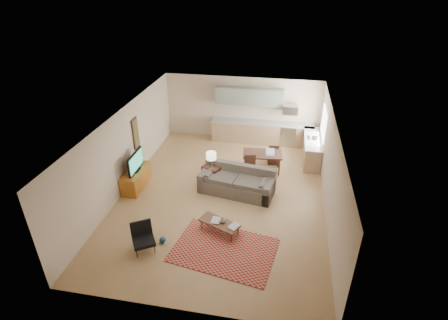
% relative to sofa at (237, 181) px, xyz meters
% --- Properties ---
extents(room, '(9.00, 9.00, 9.00)m').
position_rel_sofa_xyz_m(room, '(-0.43, -0.24, 0.91)').
color(room, '#A57D51').
rests_on(room, ground).
extents(kitchen_counter_back, '(4.26, 0.64, 0.92)m').
position_rel_sofa_xyz_m(kitchen_counter_back, '(0.47, 3.94, 0.02)').
color(kitchen_counter_back, tan).
rests_on(kitchen_counter_back, ground).
extents(kitchen_counter_right, '(0.64, 2.26, 0.92)m').
position_rel_sofa_xyz_m(kitchen_counter_right, '(2.50, 2.76, 0.02)').
color(kitchen_counter_right, tan).
rests_on(kitchen_counter_right, ground).
extents(kitchen_range, '(0.62, 0.62, 0.90)m').
position_rel_sofa_xyz_m(kitchen_range, '(1.57, 3.94, 0.01)').
color(kitchen_range, '#A5A8AD').
rests_on(kitchen_range, ground).
extents(kitchen_microwave, '(0.62, 0.40, 0.35)m').
position_rel_sofa_xyz_m(kitchen_microwave, '(1.57, 3.96, 1.11)').
color(kitchen_microwave, '#A5A8AD').
rests_on(kitchen_microwave, room).
extents(upper_cabinets, '(2.80, 0.34, 0.70)m').
position_rel_sofa_xyz_m(upper_cabinets, '(-0.13, 4.09, 1.51)').
color(upper_cabinets, gray).
rests_on(upper_cabinets, room).
extents(window_right, '(0.02, 1.40, 1.05)m').
position_rel_sofa_xyz_m(window_right, '(2.80, 2.76, 1.11)').
color(window_right, white).
rests_on(window_right, room).
extents(wall_art_left, '(0.06, 0.42, 1.10)m').
position_rel_sofa_xyz_m(wall_art_left, '(-3.64, 0.66, 1.11)').
color(wall_art_left, olive).
rests_on(wall_art_left, room).
extents(triptych, '(1.70, 0.04, 0.50)m').
position_rel_sofa_xyz_m(triptych, '(-0.53, 4.23, 1.31)').
color(triptych, beige).
rests_on(triptych, room).
extents(rug, '(2.91, 2.25, 0.02)m').
position_rel_sofa_xyz_m(rug, '(0.09, -2.75, -0.43)').
color(rug, maroon).
rests_on(rug, floor).
extents(sofa, '(2.68, 1.51, 0.88)m').
position_rel_sofa_xyz_m(sofa, '(0.00, 0.00, 0.00)').
color(sofa, '#564D46').
rests_on(sofa, floor).
extents(coffee_table, '(1.25, 0.89, 0.35)m').
position_rel_sofa_xyz_m(coffee_table, '(-0.17, -2.06, -0.26)').
color(coffee_table, '#523421').
rests_on(coffee_table, floor).
extents(book_a, '(0.26, 0.34, 0.03)m').
position_rel_sofa_xyz_m(book_a, '(-0.40, -2.01, -0.08)').
color(book_a, maroon).
rests_on(book_a, coffee_table).
extents(book_b, '(0.54, 0.55, 0.03)m').
position_rel_sofa_xyz_m(book_b, '(0.16, -2.10, -0.08)').
color(book_b, navy).
rests_on(book_b, coffee_table).
extents(vase, '(0.23, 0.23, 0.16)m').
position_rel_sofa_xyz_m(vase, '(-0.07, -2.06, -0.01)').
color(vase, black).
rests_on(vase, coffee_table).
extents(armchair, '(0.89, 0.89, 0.74)m').
position_rel_sofa_xyz_m(armchair, '(-1.99, -3.10, -0.07)').
color(armchair, black).
rests_on(armchair, floor).
extents(tv_credenza, '(0.54, 1.41, 0.65)m').
position_rel_sofa_xyz_m(tv_credenza, '(-3.39, -0.28, -0.11)').
color(tv_credenza, '#945518').
rests_on(tv_credenza, floor).
extents(tv, '(0.11, 1.08, 0.65)m').
position_rel_sofa_xyz_m(tv, '(-3.34, -0.28, 0.54)').
color(tv, black).
rests_on(tv, tv_credenza).
extents(console_table, '(0.70, 0.60, 0.69)m').
position_rel_sofa_xyz_m(console_table, '(-0.92, 0.36, -0.10)').
color(console_table, '#3D231B').
rests_on(console_table, floor).
extents(table_lamp, '(0.41, 0.41, 0.55)m').
position_rel_sofa_xyz_m(table_lamp, '(-0.92, 0.36, 0.52)').
color(table_lamp, beige).
rests_on(table_lamp, console_table).
extents(dining_table, '(1.47, 0.93, 0.71)m').
position_rel_sofa_xyz_m(dining_table, '(0.70, 1.60, -0.09)').
color(dining_table, '#3D231B').
rests_on(dining_table, floor).
extents(dining_chair_near, '(0.49, 0.51, 0.85)m').
position_rel_sofa_xyz_m(dining_chair_near, '(0.34, 0.96, -0.01)').
color(dining_chair_near, '#3D231B').
rests_on(dining_chair_near, floor).
extents(dining_chair_far, '(0.43, 0.45, 0.82)m').
position_rel_sofa_xyz_m(dining_chair_far, '(1.06, 2.24, -0.03)').
color(dining_chair_far, '#3D231B').
rests_on(dining_chair_far, floor).
extents(laptop, '(0.32, 0.25, 0.22)m').
position_rel_sofa_xyz_m(laptop, '(0.98, 1.50, 0.38)').
color(laptop, '#A5A8AD').
rests_on(laptop, dining_table).
extents(soap_bottle, '(0.11, 0.11, 0.19)m').
position_rel_sofa_xyz_m(soap_bottle, '(2.40, 2.73, 0.58)').
color(soap_bottle, beige).
rests_on(soap_bottle, kitchen_counter_right).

